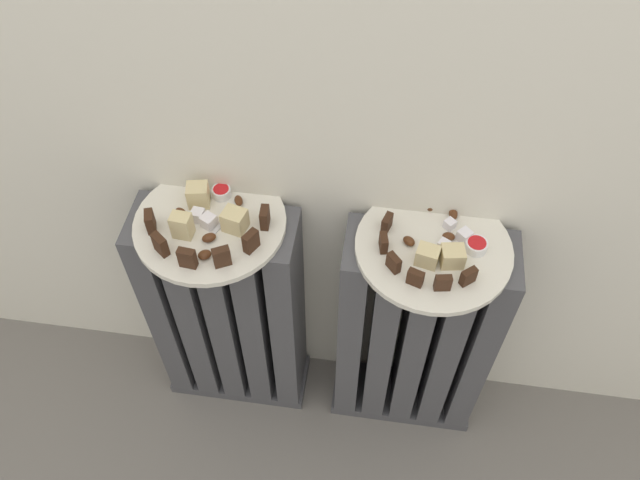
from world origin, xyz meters
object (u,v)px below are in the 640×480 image
(radiator_left, at_px, (229,314))
(plate_left, at_px, (210,223))
(jam_bowl_left, at_px, (221,192))
(jam_bowl_right, at_px, (476,245))
(plate_right, at_px, (433,248))
(fork, at_px, (224,222))
(radiator_right, at_px, (413,337))

(radiator_left, height_order, plate_left, plate_left)
(jam_bowl_left, height_order, jam_bowl_right, same)
(plate_left, relative_size, plate_right, 1.00)
(jam_bowl_right, bearing_deg, plate_right, -177.50)
(fork, bearing_deg, radiator_left, -178.40)
(plate_right, distance_m, fork, 0.40)
(radiator_left, relative_size, fork, 6.56)
(radiator_right, distance_m, fork, 0.52)
(radiator_right, distance_m, jam_bowl_right, 0.35)
(radiator_right, height_order, fork, fork)
(fork, bearing_deg, plate_left, -178.40)
(radiator_left, height_order, fork, fork)
(plate_right, bearing_deg, jam_bowl_left, 170.74)
(jam_bowl_left, relative_size, jam_bowl_right, 0.90)
(radiator_right, xyz_separation_m, jam_bowl_right, (0.08, 0.00, 0.34))
(radiator_right, relative_size, plate_left, 2.17)
(plate_left, xyz_separation_m, plate_right, (0.42, 0.00, 0.00))
(radiator_left, bearing_deg, radiator_right, 0.00)
(plate_left, bearing_deg, jam_bowl_left, 83.34)
(fork, bearing_deg, jam_bowl_right, 0.31)
(radiator_right, relative_size, jam_bowl_left, 17.13)
(plate_right, xyz_separation_m, jam_bowl_right, (0.08, 0.00, 0.02))
(radiator_right, xyz_separation_m, plate_right, (0.00, 0.00, 0.33))
(jam_bowl_right, xyz_separation_m, fork, (-0.47, -0.00, -0.01))
(radiator_right, bearing_deg, jam_bowl_right, 2.50)
(radiator_right, bearing_deg, plate_right, 0.00)
(plate_right, distance_m, jam_bowl_right, 0.08)
(radiator_right, height_order, plate_left, plate_left)
(plate_right, bearing_deg, radiator_left, 180.00)
(jam_bowl_left, xyz_separation_m, jam_bowl_right, (0.49, -0.06, -0.00))
(radiator_left, bearing_deg, jam_bowl_left, 83.34)
(plate_left, bearing_deg, radiator_right, 0.00)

